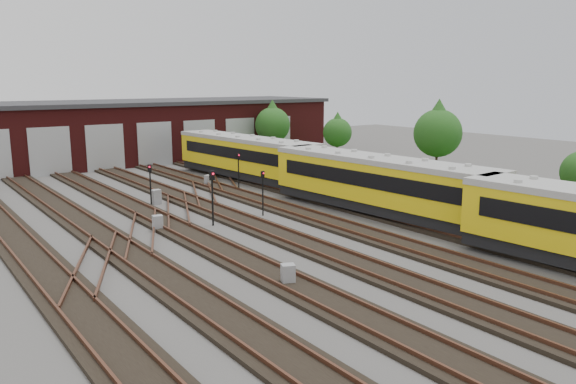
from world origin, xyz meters
TOP-DOWN VIEW (x-y plane):
  - ground at (0.00, 0.00)m, footprint 120.00×120.00m
  - track_network at (-0.17, 0.59)m, footprint 30.40×70.00m
  - maintenance_shed at (-0.01, 39.97)m, footprint 51.00×12.50m
  - grass_verge at (19.00, 10.00)m, footprint 8.00×55.00m
  - metro_train at (6.00, 5.67)m, footprint 4.17×48.75m
  - signal_mast_0 at (-4.73, 16.63)m, footprint 0.29×0.28m
  - signal_mast_1 at (-3.81, 9.55)m, footprint 0.30×0.29m
  - signal_mast_2 at (3.00, 17.85)m, footprint 0.24×0.23m
  - signal_mast_3 at (-0.00, 9.92)m, footprint 0.23×0.22m
  - relay_cabinet_0 at (-6.96, 10.32)m, footprint 0.63×0.56m
  - relay_cabinet_1 at (-4.16, 17.14)m, footprint 0.65×0.56m
  - relay_cabinet_2 at (-6.06, -1.10)m, footprint 0.70×0.65m
  - relay_cabinet_3 at (2.14, 21.29)m, footprint 0.64×0.59m
  - relay_cabinet_4 at (12.60, 19.16)m, footprint 0.81×0.74m
  - tree_0 at (16.00, 32.02)m, footprint 3.88×3.88m
  - tree_1 at (20.92, 26.78)m, footprint 3.13×3.13m
  - tree_2 at (20.27, 12.73)m, footprint 4.20×4.20m
  - bush_0 at (16.28, 10.45)m, footprint 1.31×1.31m
  - bush_1 at (17.63, 20.75)m, footprint 1.47×1.47m
  - bush_2 at (21.35, 29.51)m, footprint 1.42×1.42m

SIDE VIEW (x-z plane):
  - ground at x=0.00m, z-range 0.00..0.00m
  - grass_verge at x=19.00m, z-range 0.00..0.05m
  - track_network at x=-0.17m, z-range -0.06..0.27m
  - relay_cabinet_3 at x=2.14m, z-range 0.00..0.86m
  - relay_cabinet_0 at x=-6.96m, z-range 0.00..0.92m
  - relay_cabinet_2 at x=-6.06m, z-range 0.00..0.93m
  - relay_cabinet_1 at x=-4.16m, z-range 0.00..1.02m
  - relay_cabinet_4 at x=12.60m, z-range 0.00..1.13m
  - bush_0 at x=16.28m, z-range 0.00..1.31m
  - bush_2 at x=21.35m, z-range 0.00..1.42m
  - bush_1 at x=17.63m, z-range 0.00..1.47m
  - signal_mast_3 at x=0.00m, z-range 0.39..3.27m
  - signal_mast_0 at x=-4.73m, z-range 0.42..3.33m
  - signal_mast_2 at x=3.00m, z-range 0.41..3.37m
  - metro_train at x=6.00m, z-range 0.37..3.80m
  - signal_mast_1 at x=-3.81m, z-range 0.47..3.78m
  - maintenance_shed at x=-0.01m, z-range 0.03..6.38m
  - tree_1 at x=20.92m, z-range 0.74..5.92m
  - tree_0 at x=16.00m, z-range 0.91..7.34m
  - tree_2 at x=20.27m, z-range 0.99..7.94m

